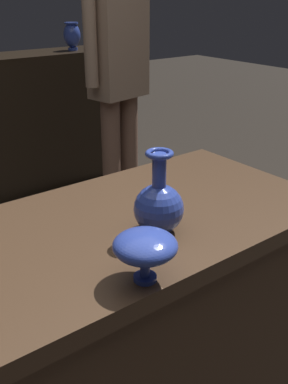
# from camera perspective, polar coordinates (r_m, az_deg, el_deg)

# --- Properties ---
(display_plinth) EXTENTS (1.20, 0.64, 0.80)m
(display_plinth) POSITION_cam_1_polar(r_m,az_deg,el_deg) (1.54, -1.54, -16.50)
(display_plinth) COLOR #422D1E
(display_plinth) RESTS_ON ground_plane
(vase_centerpiece) EXTENTS (0.14, 0.14, 0.23)m
(vase_centerpiece) POSITION_cam_1_polar(r_m,az_deg,el_deg) (1.21, 1.87, -1.72)
(vase_centerpiece) COLOR #2D429E
(vase_centerpiece) RESTS_ON display_plinth
(vase_tall_behind) EXTENTS (0.15, 0.15, 0.12)m
(vase_tall_behind) POSITION_cam_1_polar(r_m,az_deg,el_deg) (1.00, 0.15, -6.97)
(vase_tall_behind) COLOR #2D429E
(vase_tall_behind) RESTS_ON display_plinth
(shelf_vase_far_right) EXTENTS (0.12, 0.12, 0.20)m
(shelf_vase_far_right) POSITION_cam_1_polar(r_m,az_deg,el_deg) (3.57, -9.08, 18.99)
(shelf_vase_far_right) COLOR #2D429E
(shelf_vase_far_right) RESTS_ON back_display_shelf
(visitor_near_right) EXTENTS (0.46, 0.24, 1.72)m
(visitor_near_right) POSITION_cam_1_polar(r_m,az_deg,el_deg) (2.60, -3.26, 15.62)
(visitor_near_right) COLOR brown
(visitor_near_right) RESTS_ON ground_plane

